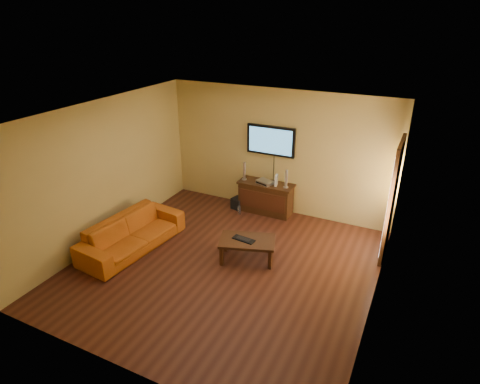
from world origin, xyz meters
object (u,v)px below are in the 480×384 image
Objects in this scene: television at (271,141)px; av_receiver at (265,182)px; sofa at (132,228)px; bottle at (239,210)px; speaker_left at (244,172)px; keyboard at (244,239)px; speaker_right at (286,180)px; subwoofer at (238,203)px; media_console at (266,198)px; game_console at (276,180)px; coffee_table at (247,243)px.

television reaches higher than av_receiver.
bottle is at bearing -23.91° from sofa.
speaker_left is 2.14m from keyboard.
av_receiver is (1.67, 2.42, 0.32)m from sofa.
speaker_right is 1.33m from subwoofer.
speaker_left reaches higher than media_console.
television is 2.64× the size of speaker_left.
speaker_left is (-0.51, -0.21, -0.72)m from television.
speaker_left is 1.76× the size of game_console.
subwoofer is (-0.86, -0.09, -0.69)m from game_console.
sofa is (-1.69, -2.46, 0.06)m from media_console.
game_console reaches higher than keyboard.
sofa is 5.31× the size of speaker_right.
speaker_right is at bearing 88.89° from coffee_table.
bottle is (1.22, 2.10, -0.31)m from sofa.
game_console is at bearing 0.65° from speaker_left.
media_console is 4.82× the size of subwoofer.
bottle is 0.52× the size of keyboard.
game_console reaches higher than bottle.
bottle is at bearing -160.60° from speaker_right.
sofa is at bearing -106.14° from av_receiver.
coffee_table is 3.27× the size of av_receiver.
speaker_left is 1.87× the size of bottle.
keyboard is (2.06, 0.55, 0.01)m from sofa.
coffee_table is at bearing -91.11° from speaker_right.
coffee_table is at bearing -78.41° from television.
bottle is at bearing -45.39° from subwoofer.
bottle is at bearing -164.91° from game_console.
av_receiver is at bearing 101.59° from keyboard.
bottle is 1.80m from keyboard.
av_receiver is 1.55× the size of bottle.
television is 0.90m from av_receiver.
av_receiver is (-0.02, -0.23, -0.87)m from television.
speaker_right is at bearing -3.72° from media_console.
speaker_left reaches higher than game_console.
sofa is at bearing -115.72° from speaker_left.
media_console is at bearing 2.24° from speaker_left.
av_receiver is at bearing -28.53° from sofa.
coffee_table is (0.43, -1.89, 0.00)m from media_console.
keyboard is (0.99, -1.81, 0.30)m from subwoofer.
speaker_right is 1.82× the size of bottle.
television is 4.93× the size of bottle.
av_receiver reaches higher than subwoofer.
television is 2.46m from coffee_table.
keyboard reaches higher than bottle.
keyboard is at bearing -80.12° from television.
bottle is (-0.94, -0.33, -0.78)m from speaker_right.
coffee_table is 0.53× the size of sofa.
game_console is (1.93, 2.45, 0.40)m from sofa.
media_console is at bearing -90.00° from television.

